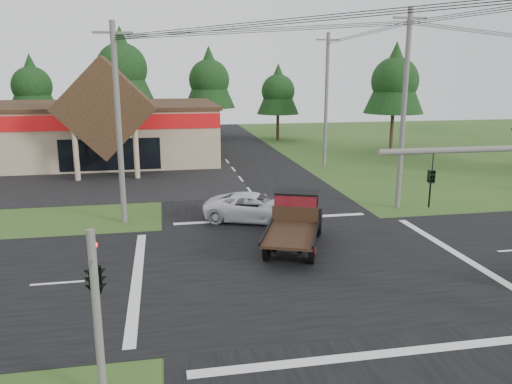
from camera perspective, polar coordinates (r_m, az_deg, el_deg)
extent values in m
plane|color=#294C1B|center=(21.38, 5.85, -8.38)|extent=(120.00, 120.00, 0.00)
cube|color=black|center=(21.38, 5.85, -8.36)|extent=(12.00, 120.00, 0.02)
cube|color=black|center=(21.38, 5.85, -8.35)|extent=(120.00, 12.00, 0.02)
cube|color=black|center=(39.68, -22.39, 0.91)|extent=(28.00, 14.00, 0.02)
cube|color=tan|center=(50.36, -22.44, 6.24)|extent=(30.00, 15.00, 5.00)
cube|color=#341C15|center=(50.15, -22.70, 9.13)|extent=(30.40, 15.40, 0.30)
cube|color=#AD0D0F|center=(42.87, -24.61, 7.11)|extent=(30.00, 0.12, 1.20)
cube|color=#341C15|center=(40.81, -16.80, 9.19)|extent=(7.78, 4.00, 7.78)
cylinder|color=tan|center=(39.78, -19.88, 4.07)|extent=(0.40, 0.40, 4.00)
cylinder|color=tan|center=(39.31, -13.53, 4.39)|extent=(0.40, 0.40, 4.00)
cube|color=black|center=(42.19, -16.32, 4.14)|extent=(8.00, 0.08, 2.60)
imported|color=black|center=(13.66, 19.33, 0.33)|extent=(0.16, 0.20, 1.00)
cylinder|color=#595651|center=(12.97, -17.69, -13.42)|extent=(0.20, 0.20, 4.40)
imported|color=black|center=(12.56, -18.07, -6.88)|extent=(0.53, 2.48, 1.00)
sphere|color=#FF0C0C|center=(12.64, -18.05, -5.79)|extent=(0.18, 0.18, 0.18)
cylinder|color=#595651|center=(27.23, -15.43, 7.33)|extent=(0.30, 0.30, 10.50)
cube|color=#595651|center=(27.17, -16.06, 17.11)|extent=(2.00, 0.12, 0.12)
cylinder|color=#595651|center=(30.39, 16.52, 8.79)|extent=(0.30, 0.30, 11.50)
cube|color=#595651|center=(30.46, 17.20, 18.48)|extent=(2.00, 0.12, 0.12)
cylinder|color=#595651|center=(43.32, 8.03, 10.23)|extent=(0.30, 0.30, 11.20)
cube|color=#595651|center=(43.34, 8.25, 16.84)|extent=(2.00, 0.12, 0.12)
cylinder|color=#332316|center=(62.95, -23.83, 6.67)|extent=(0.36, 0.36, 3.50)
cone|color=black|center=(62.66, -24.27, 11.25)|extent=(5.60, 5.60, 6.60)
sphere|color=black|center=(62.66, -24.24, 10.98)|extent=(4.40, 4.40, 4.40)
cylinder|color=#332316|center=(60.42, -14.75, 7.63)|extent=(0.36, 0.36, 4.55)
cone|color=black|center=(60.16, -15.13, 13.86)|extent=(7.28, 7.28, 8.58)
sphere|color=black|center=(60.16, -15.10, 13.48)|extent=(5.72, 5.72, 5.72)
cylinder|color=#332316|center=(61.57, -5.27, 7.78)|extent=(0.36, 0.36, 3.85)
cone|color=black|center=(61.28, -5.38, 12.96)|extent=(6.16, 6.16, 7.26)
sphere|color=black|center=(61.28, -5.37, 12.65)|extent=(4.84, 4.84, 4.84)
cylinder|color=#332316|center=(60.92, 2.50, 7.44)|extent=(0.36, 0.36, 3.15)
cone|color=black|center=(60.62, 2.54, 11.71)|extent=(5.04, 5.04, 5.94)
sphere|color=black|center=(60.63, 2.54, 11.46)|extent=(3.96, 3.96, 3.96)
cylinder|color=#332316|center=(54.79, 15.24, 6.68)|extent=(0.36, 0.36, 3.85)
cone|color=black|center=(54.47, 15.61, 12.49)|extent=(6.16, 6.16, 7.26)
sphere|color=black|center=(54.47, 15.58, 12.14)|extent=(4.84, 4.84, 4.84)
imported|color=white|center=(27.31, -0.15, -1.77)|extent=(6.00, 4.32, 1.52)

